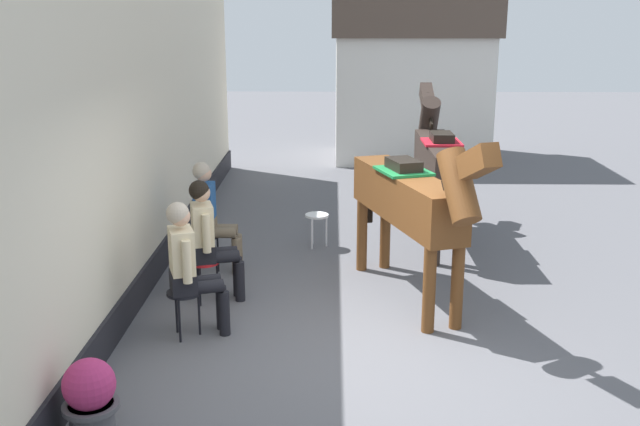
{
  "coord_description": "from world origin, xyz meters",
  "views": [
    {
      "loc": [
        -0.27,
        -6.46,
        3.17
      ],
      "look_at": [
        -0.4,
        1.2,
        1.05
      ],
      "focal_mm": 41.67,
      "sensor_mm": 36.0,
      "label": 1
    }
  ],
  "objects_px": {
    "seated_visitor_near": "(189,262)",
    "flower_planter_near": "(90,397)",
    "saddled_horse_far": "(438,159)",
    "saddled_horse_near": "(411,200)",
    "seated_visitor_far": "(210,211)",
    "seated_visitor_middle": "(209,235)",
    "spare_stool_white": "(317,219)"
  },
  "relations": [
    {
      "from": "seated_visitor_far",
      "to": "spare_stool_white",
      "type": "xyz_separation_m",
      "value": [
        1.28,
        1.03,
        -0.38
      ]
    },
    {
      "from": "saddled_horse_near",
      "to": "spare_stool_white",
      "type": "distance_m",
      "value": 2.32
    },
    {
      "from": "seated_visitor_middle",
      "to": "flower_planter_near",
      "type": "distance_m",
      "value": 2.82
    },
    {
      "from": "seated_visitor_far",
      "to": "seated_visitor_near",
      "type": "bearing_deg",
      "value": -87.14
    },
    {
      "from": "saddled_horse_near",
      "to": "flower_planter_near",
      "type": "height_order",
      "value": "saddled_horse_near"
    },
    {
      "from": "seated_visitor_far",
      "to": "saddled_horse_far",
      "type": "xyz_separation_m",
      "value": [
        2.95,
        1.39,
        0.38
      ]
    },
    {
      "from": "seated_visitor_middle",
      "to": "saddled_horse_near",
      "type": "relative_size",
      "value": 0.48
    },
    {
      "from": "seated_visitor_middle",
      "to": "seated_visitor_far",
      "type": "xyz_separation_m",
      "value": [
        -0.14,
        0.96,
        0.0
      ]
    },
    {
      "from": "saddled_horse_far",
      "to": "seated_visitor_far",
      "type": "bearing_deg",
      "value": -154.76
    },
    {
      "from": "seated_visitor_far",
      "to": "saddled_horse_near",
      "type": "bearing_deg",
      "value": -20.71
    },
    {
      "from": "seated_visitor_middle",
      "to": "spare_stool_white",
      "type": "height_order",
      "value": "seated_visitor_middle"
    },
    {
      "from": "saddled_horse_far",
      "to": "spare_stool_white",
      "type": "bearing_deg",
      "value": -167.7
    },
    {
      "from": "seated_visitor_middle",
      "to": "seated_visitor_far",
      "type": "relative_size",
      "value": 1.0
    },
    {
      "from": "seated_visitor_middle",
      "to": "seated_visitor_far",
      "type": "height_order",
      "value": "same"
    },
    {
      "from": "flower_planter_near",
      "to": "seated_visitor_near",
      "type": "bearing_deg",
      "value": 76.92
    },
    {
      "from": "seated_visitor_far",
      "to": "saddled_horse_far",
      "type": "height_order",
      "value": "saddled_horse_far"
    },
    {
      "from": "flower_planter_near",
      "to": "saddled_horse_near",
      "type": "bearing_deg",
      "value": 46.46
    },
    {
      "from": "seated_visitor_near",
      "to": "saddled_horse_far",
      "type": "height_order",
      "value": "saddled_horse_far"
    },
    {
      "from": "seated_visitor_near",
      "to": "seated_visitor_middle",
      "type": "relative_size",
      "value": 1.0
    },
    {
      "from": "seated_visitor_near",
      "to": "flower_planter_near",
      "type": "height_order",
      "value": "seated_visitor_near"
    },
    {
      "from": "saddled_horse_far",
      "to": "saddled_horse_near",
      "type": "bearing_deg",
      "value": -104.81
    },
    {
      "from": "flower_planter_near",
      "to": "saddled_horse_far",
      "type": "bearing_deg",
      "value": 57.23
    },
    {
      "from": "seated_visitor_far",
      "to": "saddled_horse_near",
      "type": "xyz_separation_m",
      "value": [
        2.35,
        -0.89,
        0.38
      ]
    },
    {
      "from": "seated_visitor_far",
      "to": "flower_planter_near",
      "type": "xyz_separation_m",
      "value": [
        -0.33,
        -3.71,
        -0.44
      ]
    },
    {
      "from": "flower_planter_near",
      "to": "spare_stool_white",
      "type": "bearing_deg",
      "value": 71.2
    },
    {
      "from": "seated_visitor_near",
      "to": "seated_visitor_middle",
      "type": "distance_m",
      "value": 0.92
    },
    {
      "from": "seated_visitor_middle",
      "to": "seated_visitor_far",
      "type": "distance_m",
      "value": 0.97
    },
    {
      "from": "saddled_horse_near",
      "to": "flower_planter_near",
      "type": "distance_m",
      "value": 3.98
    },
    {
      "from": "seated_visitor_far",
      "to": "saddled_horse_far",
      "type": "distance_m",
      "value": 3.28
    },
    {
      "from": "saddled_horse_near",
      "to": "spare_stool_white",
      "type": "height_order",
      "value": "saddled_horse_near"
    },
    {
      "from": "saddled_horse_near",
      "to": "seated_visitor_near",
      "type": "bearing_deg",
      "value": -156.28
    },
    {
      "from": "seated_visitor_near",
      "to": "flower_planter_near",
      "type": "distance_m",
      "value": 1.93
    }
  ]
}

